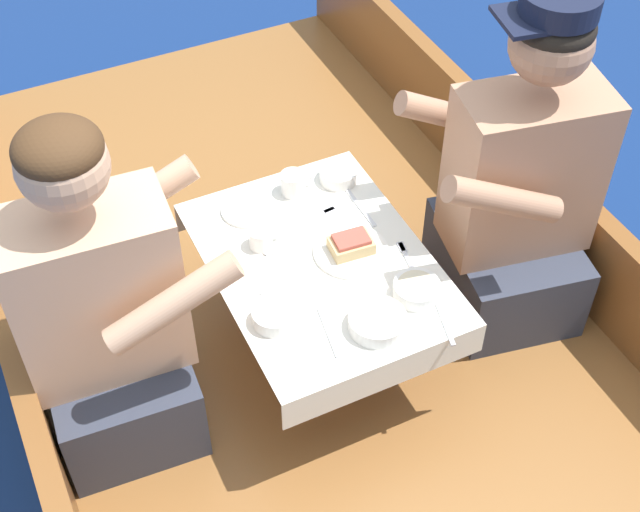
{
  "coord_description": "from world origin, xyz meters",
  "views": [
    {
      "loc": [
        -0.72,
        -1.51,
        2.41
      ],
      "look_at": [
        0.0,
        -0.01,
        0.69
      ],
      "focal_mm": 50.0,
      "sensor_mm": 36.0,
      "label": 1
    }
  ],
  "objects_px": {
    "sandwich": "(351,244)",
    "coffee_cup_starboard": "(293,183)",
    "person_port": "(106,318)",
    "coffee_cup_port": "(261,238)",
    "person_starboard": "(518,193)"
  },
  "relations": [
    {
      "from": "coffee_cup_starboard",
      "to": "person_port",
      "type": "bearing_deg",
      "value": -156.8
    },
    {
      "from": "person_starboard",
      "to": "coffee_cup_port",
      "type": "xyz_separation_m",
      "value": [
        -0.7,
        0.19,
        -0.04
      ]
    },
    {
      "from": "sandwich",
      "to": "coffee_cup_starboard",
      "type": "relative_size",
      "value": 1.2
    },
    {
      "from": "person_starboard",
      "to": "coffee_cup_port",
      "type": "distance_m",
      "value": 0.73
    },
    {
      "from": "sandwich",
      "to": "coffee_cup_starboard",
      "type": "xyz_separation_m",
      "value": [
        -0.04,
        0.29,
        0.0
      ]
    },
    {
      "from": "person_starboard",
      "to": "coffee_cup_port",
      "type": "bearing_deg",
      "value": -4.43
    },
    {
      "from": "person_port",
      "to": "coffee_cup_starboard",
      "type": "bearing_deg",
      "value": 27.13
    },
    {
      "from": "sandwich",
      "to": "coffee_cup_port",
      "type": "height_order",
      "value": "same"
    },
    {
      "from": "person_port",
      "to": "person_starboard",
      "type": "distance_m",
      "value": 1.17
    },
    {
      "from": "person_port",
      "to": "sandwich",
      "type": "height_order",
      "value": "person_port"
    },
    {
      "from": "person_starboard",
      "to": "coffee_cup_starboard",
      "type": "xyz_separation_m",
      "value": [
        -0.53,
        0.35,
        -0.04
      ]
    },
    {
      "from": "coffee_cup_port",
      "to": "sandwich",
      "type": "bearing_deg",
      "value": -31.94
    },
    {
      "from": "sandwich",
      "to": "coffee_cup_starboard",
      "type": "distance_m",
      "value": 0.3
    },
    {
      "from": "person_starboard",
      "to": "coffee_cup_port",
      "type": "height_order",
      "value": "person_starboard"
    },
    {
      "from": "person_starboard",
      "to": "person_port",
      "type": "bearing_deg",
      "value": 6.62
    }
  ]
}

